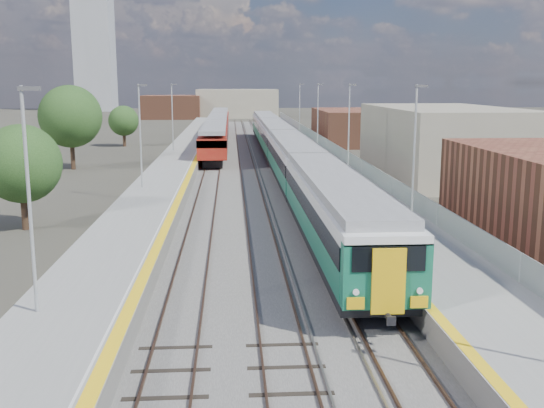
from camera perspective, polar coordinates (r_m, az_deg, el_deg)
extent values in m
plane|color=#47443A|center=(63.51, -0.39, 3.03)|extent=(320.00, 320.00, 0.00)
cube|color=#565451|center=(65.89, -2.47, 3.33)|extent=(10.50, 155.00, 0.06)
cube|color=#4C3323|center=(68.49, 0.02, 3.69)|extent=(0.07, 160.00, 0.14)
cube|color=#4C3323|center=(68.60, 1.22, 3.70)|extent=(0.07, 160.00, 0.14)
cube|color=#4C3323|center=(68.35, -2.91, 3.67)|extent=(0.07, 160.00, 0.14)
cube|color=#4C3323|center=(68.39, -1.70, 3.68)|extent=(0.07, 160.00, 0.14)
cube|color=#4C3323|center=(68.40, -5.85, 3.63)|extent=(0.07, 160.00, 0.14)
cube|color=#4C3323|center=(68.36, -4.64, 3.65)|extent=(0.07, 160.00, 0.14)
cube|color=gray|center=(68.47, -0.25, 3.68)|extent=(0.08, 160.00, 0.10)
cube|color=gray|center=(68.40, -1.43, 3.67)|extent=(0.08, 160.00, 0.10)
cube|color=slate|center=(66.41, 4.02, 3.78)|extent=(4.70, 155.00, 1.00)
cube|color=gray|center=(66.35, 4.03, 4.22)|extent=(4.70, 155.00, 0.03)
cube|color=yellow|center=(66.10, 2.22, 4.23)|extent=(0.40, 155.00, 0.01)
cube|color=gray|center=(66.62, 5.92, 4.73)|extent=(0.06, 155.00, 1.20)
cylinder|color=#9EA0A3|center=(36.48, 12.62, 4.53)|extent=(0.12, 0.12, 7.50)
cube|color=#4C4C4F|center=(36.35, 13.25, 10.26)|extent=(0.70, 0.18, 0.14)
cylinder|color=#9EA0A3|center=(55.89, 6.90, 6.81)|extent=(0.12, 0.12, 7.50)
cube|color=#4C4C4F|center=(55.81, 7.24, 10.55)|extent=(0.70, 0.18, 0.14)
cylinder|color=#9EA0A3|center=(75.61, 4.12, 7.88)|extent=(0.12, 0.12, 7.50)
cube|color=#4C4C4F|center=(75.55, 4.35, 10.65)|extent=(0.70, 0.18, 0.14)
cylinder|color=#9EA0A3|center=(95.44, 2.49, 8.50)|extent=(0.12, 0.12, 7.50)
cube|color=#4C4C4F|center=(95.39, 2.66, 10.69)|extent=(0.70, 0.18, 0.14)
cube|color=slate|center=(66.04, -8.40, 3.66)|extent=(4.30, 155.00, 1.00)
cube|color=gray|center=(65.98, -8.41, 4.09)|extent=(4.30, 155.00, 0.03)
cube|color=yellow|center=(65.85, -6.76, 4.14)|extent=(0.45, 155.00, 0.01)
cube|color=silver|center=(65.87, -7.06, 4.13)|extent=(0.08, 155.00, 0.01)
cylinder|color=#9EA0A3|center=(22.17, -20.93, 0.16)|extent=(0.12, 0.12, 7.50)
cube|color=#4C4C4F|center=(21.77, -20.94, 9.65)|extent=(0.70, 0.18, 0.14)
cylinder|color=#9EA0A3|center=(47.44, -11.72, 5.96)|extent=(0.12, 0.12, 7.50)
cube|color=#4C4C4F|center=(47.25, -11.59, 10.38)|extent=(0.70, 0.18, 0.14)
cylinder|color=#9EA0A3|center=(73.22, -8.92, 7.69)|extent=(0.12, 0.12, 7.50)
cube|color=#4C4C4F|center=(73.10, -8.81, 10.55)|extent=(0.70, 0.18, 0.14)
cube|color=gray|center=(61.29, 15.06, 5.39)|extent=(11.00, 22.00, 6.40)
cube|color=brown|center=(92.53, 6.72, 6.90)|extent=(8.00, 18.00, 4.80)
cube|color=gray|center=(162.91, -3.15, 9.00)|extent=(20.00, 14.00, 7.00)
cube|color=brown|center=(158.58, -8.98, 8.59)|extent=(14.00, 12.00, 5.60)
cube|color=gray|center=(207.32, -15.63, 13.58)|extent=(11.00, 11.00, 40.00)
cube|color=black|center=(32.11, 5.58, -3.03)|extent=(2.90, 20.79, 0.49)
cube|color=#136245|center=(31.92, 5.61, -1.55)|extent=(3.01, 20.79, 1.22)
cube|color=black|center=(31.73, 5.64, 0.15)|extent=(3.07, 20.79, 0.83)
cube|color=silver|center=(31.61, 5.66, 1.32)|extent=(3.01, 20.79, 0.51)
cube|color=gray|center=(31.54, 5.68, 2.13)|extent=(2.67, 20.79, 0.43)
cube|color=black|center=(52.87, 1.90, 2.48)|extent=(2.90, 20.79, 0.49)
cube|color=#136245|center=(52.75, 1.91, 3.40)|extent=(3.01, 20.79, 1.22)
cube|color=black|center=(52.64, 1.92, 4.43)|extent=(3.07, 20.79, 0.83)
cube|color=silver|center=(52.57, 1.92, 5.15)|extent=(3.01, 20.79, 0.51)
cube|color=gray|center=(52.52, 1.92, 5.63)|extent=(2.67, 20.79, 0.43)
cube|color=black|center=(73.93, 0.30, 4.87)|extent=(2.90, 20.79, 0.49)
cube|color=#136245|center=(73.85, 0.30, 5.53)|extent=(3.01, 20.79, 1.22)
cube|color=black|center=(73.77, 0.30, 6.27)|extent=(3.07, 20.79, 0.83)
cube|color=silver|center=(73.72, 0.31, 6.78)|extent=(3.01, 20.79, 0.51)
cube|color=gray|center=(73.69, 0.31, 7.13)|extent=(2.67, 20.79, 0.43)
cube|color=black|center=(95.10, -0.59, 6.19)|extent=(2.90, 20.79, 0.49)
cube|color=#136245|center=(95.03, -0.59, 6.71)|extent=(3.01, 20.79, 1.22)
cube|color=black|center=(94.97, -0.59, 7.28)|extent=(3.07, 20.79, 0.83)
cube|color=silver|center=(94.93, -0.59, 7.68)|extent=(3.01, 20.79, 0.51)
cube|color=gray|center=(94.91, -0.59, 7.95)|extent=(2.67, 20.79, 0.43)
cube|color=#136245|center=(21.68, 10.16, -6.26)|extent=(2.99, 0.64, 2.24)
cube|color=black|center=(21.19, 10.43, -4.87)|extent=(2.45, 0.06, 0.85)
cube|color=#E4AF0E|center=(21.34, 10.41, -6.85)|extent=(1.12, 0.11, 2.24)
cube|color=black|center=(72.59, -5.17, 4.36)|extent=(2.00, 17.01, 0.70)
cube|color=maroon|center=(72.42, -5.19, 5.67)|extent=(2.95, 20.01, 2.11)
cube|color=black|center=(72.37, -5.19, 6.08)|extent=(3.01, 20.01, 0.74)
cube|color=gray|center=(72.30, -5.21, 6.92)|extent=(2.63, 20.01, 0.42)
cube|color=black|center=(92.99, -4.85, 5.78)|extent=(2.00, 17.01, 0.70)
cube|color=maroon|center=(92.86, -4.87, 6.80)|extent=(2.95, 20.01, 2.11)
cube|color=black|center=(92.83, -4.88, 7.12)|extent=(3.01, 20.01, 0.74)
cube|color=gray|center=(92.76, -4.89, 7.77)|extent=(2.63, 20.01, 0.42)
cube|color=black|center=(113.43, -4.66, 6.68)|extent=(2.00, 17.01, 0.70)
cube|color=maroon|center=(113.33, -4.67, 7.52)|extent=(2.95, 20.01, 2.11)
cube|color=black|center=(113.30, -4.67, 7.79)|extent=(3.01, 20.01, 0.74)
cube|color=gray|center=(113.25, -4.68, 8.32)|extent=(2.63, 20.01, 0.42)
cylinder|color=#382619|center=(40.40, -21.26, -0.63)|extent=(0.44, 0.44, 2.19)
sphere|color=#1B3C17|center=(39.97, -21.54, 3.38)|extent=(4.62, 4.62, 4.62)
cylinder|color=#382619|center=(67.20, -17.43, 4.23)|extent=(0.44, 0.44, 2.94)
sphere|color=#1B3C17|center=(66.90, -17.62, 7.49)|extent=(6.20, 6.20, 6.20)
cylinder|color=#382619|center=(89.92, -13.10, 5.67)|extent=(0.44, 0.44, 1.94)
sphere|color=#1B3C17|center=(89.74, -13.17, 7.28)|extent=(4.10, 4.10, 4.10)
cylinder|color=#382619|center=(85.62, 15.83, 5.28)|extent=(0.44, 0.44, 1.90)
sphere|color=#1B3C17|center=(85.44, 15.91, 6.94)|extent=(4.01, 4.01, 4.01)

